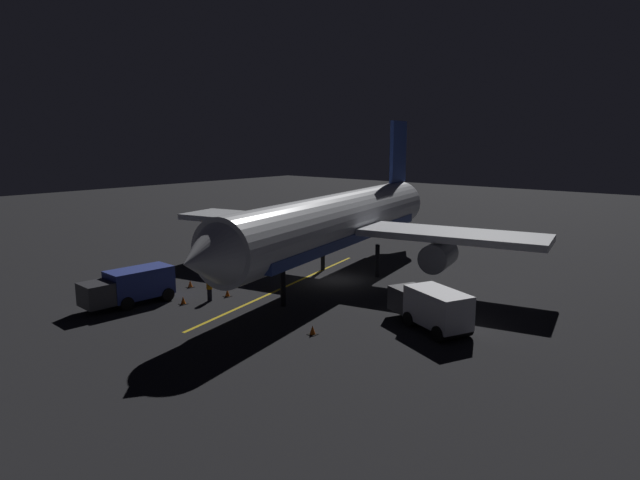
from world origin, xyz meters
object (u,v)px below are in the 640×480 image
Objects in this scene: catering_truck at (431,308)px; traffic_cone_near_right at (313,330)px; traffic_cone_near_left at (190,284)px; traffic_cone_under_wing at (183,301)px; ground_crew_worker at (209,289)px; airliner at (340,222)px; traffic_cone_far at (227,293)px; baggage_truck at (131,287)px.

traffic_cone_near_right is at bearing 48.98° from catering_truck.
traffic_cone_near_left is 1.00× the size of traffic_cone_under_wing.
traffic_cone_under_wing is at bearing 64.37° from ground_crew_worker.
airliner is 10.61m from traffic_cone_far.
traffic_cone_near_right is at bearing -165.28° from baggage_truck.
baggage_truck is 1.02× the size of catering_truck.
catering_truck is at bearing -161.20° from ground_crew_worker.
airliner reaches higher than traffic_cone_near_right.
airliner is at bearing -27.15° from catering_truck.
catering_truck is 14.72m from traffic_cone_far.
ground_crew_worker is (14.39, 4.90, -0.36)m from catering_truck.
traffic_cone_near_right is 9.84m from traffic_cone_far.
baggage_truck is 19.83m from catering_truck.
traffic_cone_far is at bearing 13.43° from catering_truck.
catering_truck is 3.50× the size of ground_crew_worker.
traffic_cone_under_wing is at bearing 6.52° from traffic_cone_near_right.
catering_truck reaches higher than traffic_cone_far.
traffic_cone_near_left is at bearing 53.77° from airliner.
traffic_cone_near_left is at bearing -43.02° from traffic_cone_under_wing.
baggage_truck is 5.30m from traffic_cone_near_left.
traffic_cone_near_left and traffic_cone_far have the same top height.
baggage_truck is at bearing 66.42° from airliner.
airliner is 16.30m from baggage_truck.
traffic_cone_near_right is (4.64, 5.33, -1.00)m from catering_truck.
traffic_cone_near_right is at bearing 168.75° from traffic_cone_far.
traffic_cone_near_right is (-9.76, 0.43, -0.64)m from ground_crew_worker.
baggage_truck is 6.49m from traffic_cone_far.
airliner is 20.70× the size of ground_crew_worker.
airliner reaches higher than traffic_cone_far.
airliner is 65.48× the size of traffic_cone_under_wing.
ground_crew_worker is (3.00, 10.74, -3.68)m from airliner.
ground_crew_worker is 1.92m from traffic_cone_under_wing.
airliner reaches higher than ground_crew_worker.
airliner reaches higher than baggage_truck.
traffic_cone_far is at bearing 72.67° from airliner.
traffic_cone_far is (2.89, 9.25, -4.32)m from airliner.
baggage_truck reaches higher than traffic_cone_under_wing.
catering_truck is 15.21m from ground_crew_worker.
ground_crew_worker is at bearing -2.51° from traffic_cone_near_right.
traffic_cone_under_wing is (-2.60, -2.25, -0.99)m from baggage_truck.
traffic_cone_near_left is 1.00× the size of traffic_cone_far.
traffic_cone_under_wing is (10.54, 1.21, 0.00)m from traffic_cone_near_right.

